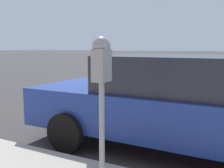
{
  "coord_description": "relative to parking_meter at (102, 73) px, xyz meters",
  "views": [
    {
      "loc": [
        -5.05,
        -0.53,
        1.66
      ],
      "look_at": [
        -2.19,
        0.94,
        1.21
      ],
      "focal_mm": 42.0,
      "sensor_mm": 36.0,
      "label": 1
    }
  ],
  "objects": [
    {
      "name": "car_blue",
      "position": [
        1.76,
        -0.45,
        -0.59
      ],
      "size": [
        2.12,
        4.92,
        1.53
      ],
      "rotation": [
        0.0,
        0.0,
        -0.02
      ],
      "color": "navy",
      "rests_on": "ground_plane"
    },
    {
      "name": "ground_plane",
      "position": [
        2.69,
        -0.81,
        -1.4
      ],
      "size": [
        220.0,
        220.0,
        0.0
      ],
      "primitive_type": "plane",
      "color": "#3D3A3A"
    },
    {
      "name": "parking_meter",
      "position": [
        0.0,
        0.0,
        0.0
      ],
      "size": [
        0.21,
        0.19,
        1.61
      ],
      "color": "gray",
      "rests_on": "sidewalk"
    }
  ]
}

